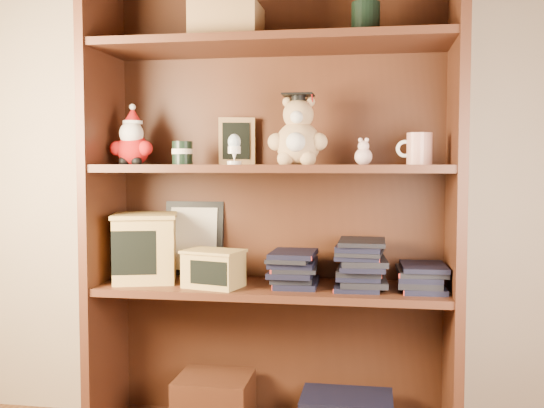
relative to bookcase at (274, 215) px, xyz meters
The scene contains 16 objects.
bookcase is the anchor object (origin of this frame).
shelf_lower 0.25m from the bookcase, 87.06° to the right, with size 1.14×0.33×0.02m.
shelf_upper 0.17m from the bookcase, 87.06° to the right, with size 1.14×0.33×0.02m.
santa_plush 0.54m from the bookcase, behind, with size 0.15×0.11×0.21m.
teachers_tin 0.37m from the bookcase, behind, with size 0.07×0.07×0.08m.
chalkboard_plaque 0.29m from the bookcase, 155.46° to the left, with size 0.13×0.09×0.16m.
egg_cup 0.28m from the bookcase, 130.44° to the right, with size 0.05×0.05×0.10m.
grad_teddy_bear 0.28m from the bookcase, 32.95° to the right, with size 0.19×0.17×0.24m.
pink_figurine 0.37m from the bookcase, ahead, with size 0.06×0.06×0.09m.
teacher_mug 0.52m from the bookcase, ahead, with size 0.11×0.08×0.10m.
certificate_frame 0.33m from the bookcase, 163.94° to the left, with size 0.21×0.05×0.27m.
treats_box 0.45m from the bookcase, behind, with size 0.26×0.26×0.23m.
pencils_box 0.27m from the bookcase, 147.10° to the right, with size 0.21×0.18×0.12m.
book_stack_left 0.20m from the bookcase, 33.48° to the right, with size 0.14×0.20×0.11m.
book_stack_mid 0.33m from the bookcase, ahead, with size 0.14×0.20×0.16m.
book_stack_right 0.52m from the bookcase, ahead, with size 0.14×0.20×0.08m.
Camera 1 is at (0.35, -0.76, 0.96)m, focal length 42.00 mm.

